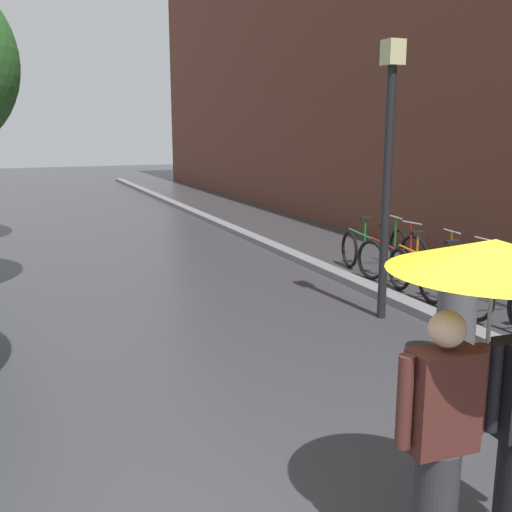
{
  "coord_description": "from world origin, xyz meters",
  "views": [
    {
      "loc": [
        -2.19,
        -2.46,
        2.63
      ],
      "look_at": [
        0.13,
        3.05,
        1.35
      ],
      "focal_mm": 42.49,
      "sensor_mm": 36.0,
      "label": 1
    }
  ],
  "objects": [
    {
      "name": "building_facade",
      "position": [
        10.0,
        10.0,
        5.64
      ],
      "size": [
        8.0,
        36.0,
        11.28
      ],
      "primitive_type": "cube",
      "color": "brown",
      "rests_on": "ground"
    },
    {
      "name": "parked_bicycle_6",
      "position": [
        4.32,
        7.15,
        0.38
      ],
      "size": [
        1.17,
        0.85,
        0.96
      ],
      "color": "black",
      "rests_on": "ground"
    },
    {
      "name": "litter_bin",
      "position": [
        2.45,
        2.7,
        0.42
      ],
      "size": [
        0.44,
        0.44,
        0.85
      ],
      "primitive_type": "cylinder",
      "color": "#4C4C51",
      "rests_on": "ground"
    },
    {
      "name": "parked_bicycle_4",
      "position": [
        4.22,
        5.44,
        0.38
      ],
      "size": [
        1.16,
        0.83,
        0.96
      ],
      "color": "black",
      "rests_on": "ground"
    },
    {
      "name": "parked_bicycle_5",
      "position": [
        4.17,
        6.34,
        0.38
      ],
      "size": [
        1.17,
        0.85,
        0.96
      ],
      "color": "black",
      "rests_on": "ground"
    },
    {
      "name": "kerb_strip",
      "position": [
        3.2,
        10.0,
        0.06
      ],
      "size": [
        0.3,
        36.0,
        0.12
      ],
      "primitive_type": "cube",
      "color": "slate",
      "rests_on": "ground"
    },
    {
      "name": "street_lamp_post",
      "position": [
        2.6,
        4.38,
        2.21
      ],
      "size": [
        0.24,
        0.24,
        3.72
      ],
      "color": "black",
      "rests_on": "ground"
    },
    {
      "name": "parked_bicycle_3",
      "position": [
        4.19,
        4.63,
        0.38
      ],
      "size": [
        1.1,
        0.73,
        0.96
      ],
      "color": "black",
      "rests_on": "ground"
    },
    {
      "name": "parked_bicycle_2",
      "position": [
        4.16,
        3.78,
        0.38
      ],
      "size": [
        1.14,
        0.8,
        0.96
      ],
      "color": "black",
      "rests_on": "ground"
    },
    {
      "name": "couple_under_umbrella",
      "position": [
        0.33,
        0.06,
        1.39
      ],
      "size": [
        1.21,
        1.21,
        2.02
      ],
      "color": "#2D2D33",
      "rests_on": "ground"
    }
  ]
}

